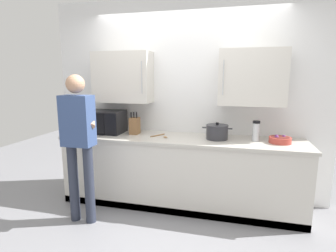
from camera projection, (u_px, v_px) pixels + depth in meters
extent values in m
plane|color=gray|center=(166.00, 234.00, 2.86)|extent=(9.41, 9.41, 0.00)
cube|color=white|center=(186.00, 100.00, 3.69)|extent=(3.76, 0.10, 2.68)
cube|color=beige|center=(123.00, 77.00, 3.63)|extent=(0.78, 0.32, 0.67)
cylinder|color=#B7BABF|center=(142.00, 77.00, 3.39)|extent=(0.01, 0.01, 0.40)
cube|color=beige|center=(252.00, 78.00, 3.23)|extent=(0.78, 0.32, 0.67)
cylinder|color=#B7BABF|center=(223.00, 78.00, 3.14)|extent=(0.01, 0.01, 0.40)
cube|color=beige|center=(180.00, 173.00, 3.48)|extent=(3.01, 0.65, 0.86)
cube|color=#BCB7AD|center=(180.00, 139.00, 3.40)|extent=(3.05, 0.69, 0.03)
cube|color=black|center=(175.00, 211.00, 3.26)|extent=(3.01, 0.04, 0.09)
cube|color=black|center=(102.00, 121.00, 3.69)|extent=(0.60, 0.36, 0.30)
cube|color=beige|center=(96.00, 121.00, 3.70)|extent=(0.39, 0.31, 0.24)
cube|color=black|center=(110.00, 125.00, 3.46)|extent=(0.17, 0.01, 0.28)
cube|color=black|center=(90.00, 123.00, 3.53)|extent=(0.43, 0.03, 0.28)
cylinder|color=#B7BABF|center=(256.00, 132.00, 3.19)|extent=(0.08, 0.08, 0.22)
cylinder|color=black|center=(256.00, 122.00, 3.17)|extent=(0.08, 0.08, 0.03)
cylinder|color=#2D2D33|center=(217.00, 133.00, 3.30)|extent=(0.26, 0.26, 0.16)
cylinder|color=#2D2D33|center=(217.00, 126.00, 3.28)|extent=(0.27, 0.27, 0.02)
cylinder|color=black|center=(217.00, 124.00, 3.28)|extent=(0.04, 0.04, 0.03)
cylinder|color=#2D2D33|center=(204.00, 128.00, 3.33)|extent=(0.05, 0.02, 0.02)
cylinder|color=#2D2D33|center=(230.00, 129.00, 3.25)|extent=(0.05, 0.02, 0.02)
cylinder|color=#A37547|center=(158.00, 135.00, 3.48)|extent=(0.14, 0.21, 0.01)
ellipsoid|color=#A37547|center=(165.00, 137.00, 3.38)|extent=(0.08, 0.07, 0.02)
cylinder|color=#AD3D33|center=(280.00, 140.00, 3.11)|extent=(0.25, 0.25, 0.07)
cylinder|color=#561E19|center=(280.00, 139.00, 3.11)|extent=(0.20, 0.20, 0.04)
sphere|color=#511E5B|center=(276.00, 136.00, 3.17)|extent=(0.04, 0.04, 0.04)
sphere|color=#511E5B|center=(277.00, 137.00, 3.10)|extent=(0.05, 0.05, 0.05)
sphere|color=#511E5B|center=(284.00, 137.00, 3.14)|extent=(0.04, 0.04, 0.04)
cube|color=brown|center=(135.00, 126.00, 3.59)|extent=(0.11, 0.15, 0.22)
cylinder|color=black|center=(131.00, 115.00, 3.55)|extent=(0.02, 0.02, 0.07)
cylinder|color=black|center=(134.00, 115.00, 3.54)|extent=(0.02, 0.02, 0.08)
cylinder|color=black|center=(137.00, 115.00, 3.54)|extent=(0.02, 0.02, 0.08)
cylinder|color=#282D3D|center=(74.00, 183.00, 3.09)|extent=(0.11, 0.11, 0.90)
cylinder|color=#282D3D|center=(89.00, 185.00, 3.04)|extent=(0.11, 0.11, 0.90)
cube|color=#334775|center=(77.00, 121.00, 2.93)|extent=(0.34, 0.20, 0.56)
sphere|color=tan|center=(75.00, 84.00, 2.86)|extent=(0.20, 0.20, 0.20)
cylinder|color=tan|center=(91.00, 111.00, 3.10)|extent=(0.31, 0.48, 0.33)
cylinder|color=#334775|center=(62.00, 124.00, 2.99)|extent=(0.07, 0.07, 0.47)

